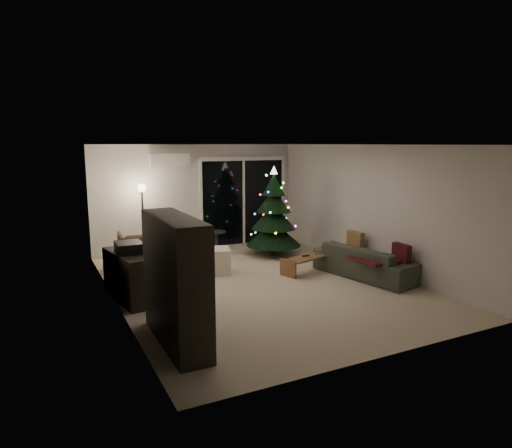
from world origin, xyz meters
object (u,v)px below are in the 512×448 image
(bookshelf, at_px, (160,283))
(sofa, at_px, (366,261))
(armchair, at_px, (140,250))
(media_cabinet, at_px, (130,276))
(christmas_tree, at_px, (274,211))
(coffee_table, at_px, (312,264))

(bookshelf, distance_m, sofa, 4.51)
(bookshelf, bearing_deg, armchair, 74.23)
(bookshelf, height_order, media_cabinet, bookshelf)
(bookshelf, xyz_separation_m, armchair, (0.57, 3.80, -0.44))
(sofa, relative_size, christmas_tree, 1.02)
(armchair, distance_m, coffee_table, 3.50)
(armchair, bearing_deg, christmas_tree, 179.68)
(media_cabinet, xyz_separation_m, christmas_tree, (3.54, 1.66, 0.61))
(bookshelf, relative_size, armchair, 1.98)
(armchair, height_order, sofa, armchair)
(coffee_table, height_order, christmas_tree, christmas_tree)
(media_cabinet, bearing_deg, christmas_tree, 15.49)
(coffee_table, bearing_deg, media_cabinet, 162.80)
(armchair, xyz_separation_m, coffee_table, (2.92, -1.91, -0.20))
(sofa, relative_size, coffee_table, 1.81)
(media_cabinet, bearing_deg, coffee_table, -9.69)
(sofa, bearing_deg, coffee_table, 39.75)
(media_cabinet, height_order, armchair, media_cabinet)
(media_cabinet, xyz_separation_m, sofa, (4.30, -0.65, -0.10))
(bookshelf, distance_m, armchair, 3.87)
(media_cabinet, height_order, sofa, media_cabinet)
(media_cabinet, relative_size, coffee_table, 1.12)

